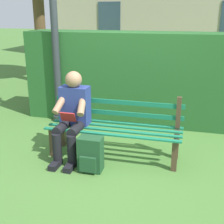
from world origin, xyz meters
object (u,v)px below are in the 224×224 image
(backpack, at_px, (91,155))
(lamp_post, at_px, (54,12))
(park_bench, at_px, (115,127))
(person_seated, at_px, (72,114))

(backpack, relative_size, lamp_post, 0.14)
(lamp_post, bearing_deg, park_bench, 140.29)
(park_bench, relative_size, backpack, 4.07)
(person_seated, bearing_deg, park_bench, -163.15)
(backpack, distance_m, lamp_post, 2.57)
(lamp_post, bearing_deg, backpack, 125.40)
(person_seated, xyz_separation_m, backpack, (-0.36, 0.34, -0.39))
(park_bench, distance_m, lamp_post, 2.26)
(person_seated, height_order, lamp_post, lamp_post)
(park_bench, xyz_separation_m, person_seated, (0.55, 0.17, 0.19))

